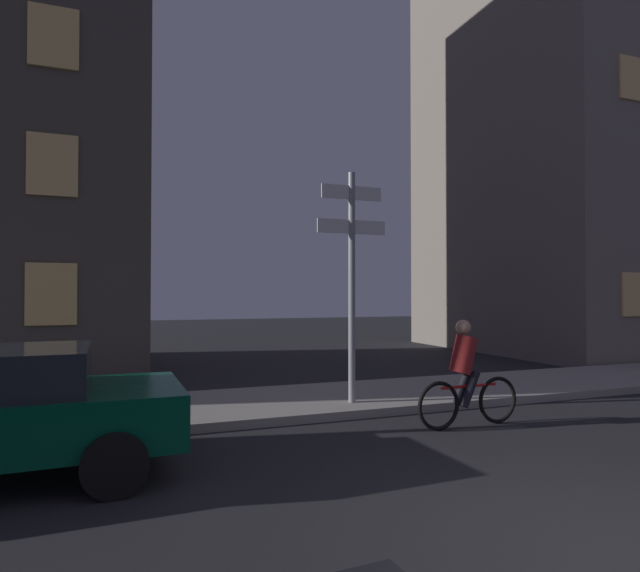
# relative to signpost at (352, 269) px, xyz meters

# --- Properties ---
(sidewalk_kerb) EXTENTS (40.00, 2.64, 0.14)m
(sidewalk_kerb) POSITION_rel_signpost_xyz_m (-0.01, 0.70, -2.36)
(sidewalk_kerb) COLOR gray
(sidewalk_kerb) RESTS_ON ground_plane
(signpost) EXTENTS (1.27, 0.12, 3.96)m
(signpost) POSITION_rel_signpost_xyz_m (0.00, 0.00, 0.00)
(signpost) COLOR gray
(signpost) RESTS_ON sidewalk_kerb
(cyclist) EXTENTS (1.82, 0.34, 1.61)m
(cyclist) POSITION_rel_signpost_xyz_m (1.15, -1.63, -1.68)
(cyclist) COLOR black
(cyclist) RESTS_ON ground_plane
(building_right_block) EXTENTS (10.21, 9.01, 17.89)m
(building_right_block) POSITION_rel_signpost_xyz_m (12.76, 6.61, 6.52)
(building_right_block) COLOR slate
(building_right_block) RESTS_ON ground_plane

